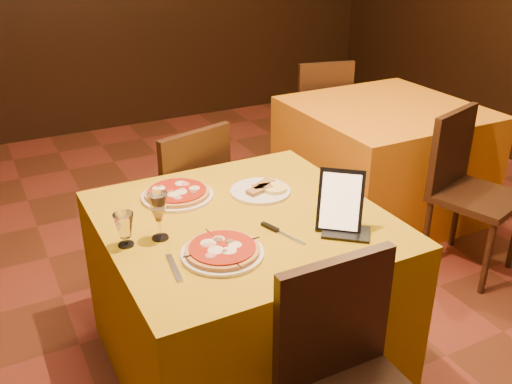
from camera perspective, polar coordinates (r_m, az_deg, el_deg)
name	(u,v)px	position (r m, az deg, el deg)	size (l,w,h in m)	color
floor	(261,351)	(2.80, 0.46, -15.59)	(6.00, 7.00, 0.01)	#5E2D19
main_table	(244,294)	(2.50, -1.25, -10.12)	(1.10, 1.10, 0.75)	#B68F0B
side_table	(382,160)	(3.93, 12.45, 3.11)	(1.10, 1.10, 0.75)	orange
chair_main_far	(177,203)	(3.11, -7.94, -1.06)	(0.42, 0.42, 0.91)	black
chair_side_near	(478,197)	(3.37, 21.28, -0.46)	(0.43, 0.43, 0.91)	black
chair_side_far	(315,115)	(4.52, 5.94, 7.63)	(0.45, 0.45, 0.91)	black
pizza_near	(222,251)	(2.05, -3.38, -5.96)	(0.30, 0.30, 0.03)	white
pizza_far	(177,194)	(2.48, -7.87, -0.21)	(0.31, 0.31, 0.03)	white
cutlet_dish	(260,190)	(2.50, 0.44, 0.21)	(0.27, 0.27, 0.03)	white
wine_glass	(159,216)	(2.14, -9.71, -2.38)	(0.07, 0.07, 0.19)	tan
water_glass	(125,230)	(2.13, -13.00, -3.71)	(0.07, 0.07, 0.13)	white
tablet	(340,201)	(2.19, 8.45, -0.87)	(0.17, 0.01, 0.24)	black
knife	(286,236)	(2.17, 3.05, -4.40)	(0.19, 0.02, 0.01)	#B0AEB5
fork_near	(174,268)	(2.00, -8.18, -7.52)	(0.18, 0.02, 0.01)	#A9A7AE
fork_far	(199,185)	(2.58, -5.68, 0.66)	(0.14, 0.02, 0.01)	#A8A7AE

